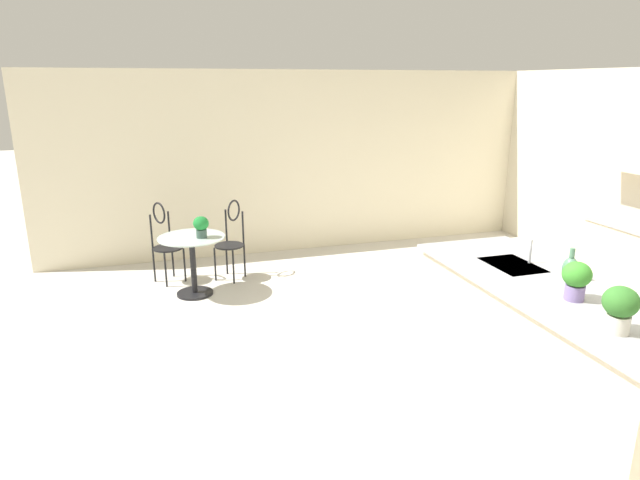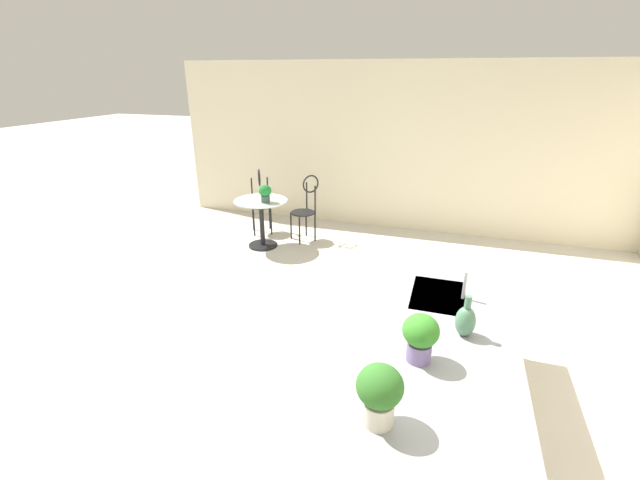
% 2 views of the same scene
% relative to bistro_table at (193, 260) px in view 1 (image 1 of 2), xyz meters
% --- Properties ---
extents(ground_plane, '(40.00, 40.00, 0.00)m').
position_rel_bistro_table_xyz_m(ground_plane, '(2.73, 1.83, -0.45)').
color(ground_plane, beige).
extents(wall_left_window, '(0.12, 7.80, 2.70)m').
position_rel_bistro_table_xyz_m(wall_left_window, '(-1.53, 1.83, 0.90)').
color(wall_left_window, beige).
rests_on(wall_left_window, ground).
extents(kitchen_island, '(2.80, 1.06, 0.92)m').
position_rel_bistro_table_xyz_m(kitchen_island, '(3.03, 2.68, 0.02)').
color(kitchen_island, beige).
rests_on(kitchen_island, ground).
extents(bistro_table, '(0.80, 0.80, 0.74)m').
position_rel_bistro_table_xyz_m(bistro_table, '(0.00, 0.00, 0.00)').
color(bistro_table, black).
rests_on(bistro_table, ground).
extents(chair_near_window, '(0.54, 0.54, 1.04)m').
position_rel_bistro_table_xyz_m(chair_near_window, '(-0.48, 0.54, 0.13)').
color(chair_near_window, black).
rests_on(chair_near_window, ground).
extents(chair_by_island, '(0.52, 0.52, 1.04)m').
position_rel_bistro_table_xyz_m(chair_by_island, '(-0.61, -0.30, 0.13)').
color(chair_by_island, black).
rests_on(chair_by_island, ground).
extents(sink_faucet, '(0.02, 0.02, 0.22)m').
position_rel_bistro_table_xyz_m(sink_faucet, '(2.48, 2.86, 0.58)').
color(sink_faucet, '#B2B5BA').
rests_on(sink_faucet, kitchen_island).
extents(potted_plant_on_table, '(0.18, 0.18, 0.26)m').
position_rel_bistro_table_xyz_m(potted_plant_on_table, '(0.08, 0.12, 0.44)').
color(potted_plant_on_table, '#385147').
rests_on(potted_plant_on_table, bistro_table).
extents(potted_plant_counter_far, '(0.23, 0.23, 0.32)m').
position_rel_bistro_table_xyz_m(potted_plant_counter_far, '(3.88, 2.47, 0.66)').
color(potted_plant_counter_far, beige).
rests_on(potted_plant_counter_far, kitchen_island).
extents(potted_plant_counter_near, '(0.22, 0.22, 0.30)m').
position_rel_bistro_table_xyz_m(potted_plant_counter_near, '(3.33, 2.61, 0.65)').
color(potted_plant_counter_near, '#7A669E').
rests_on(potted_plant_counter_near, kitchen_island).
extents(vase_on_counter, '(0.13, 0.13, 0.29)m').
position_rel_bistro_table_xyz_m(vase_on_counter, '(2.98, 2.87, 0.58)').
color(vase_on_counter, '#4C7A5B').
rests_on(vase_on_counter, kitchen_island).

